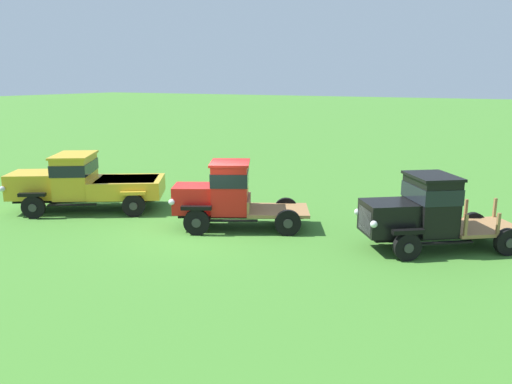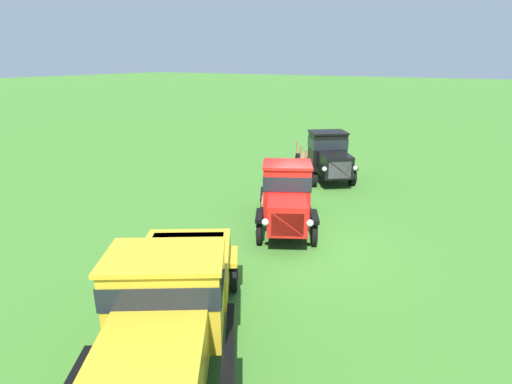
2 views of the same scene
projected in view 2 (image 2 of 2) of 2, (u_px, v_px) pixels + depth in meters
ground_plane at (304, 241)px, 12.11m from camera, size 240.00×240.00×0.00m
vintage_truck_foreground_near at (171, 299)px, 7.33m from camera, size 5.78×4.62×2.14m
vintage_truck_second_in_line at (287, 197)px, 12.44m from camera, size 4.68×3.41×2.23m
vintage_truck_midrow_center at (328, 156)px, 17.93m from camera, size 4.73×4.10×2.20m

